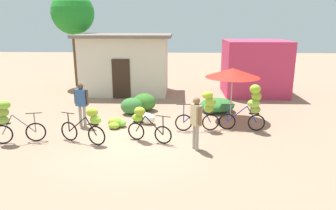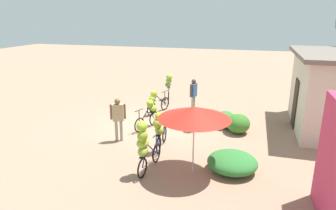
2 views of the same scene
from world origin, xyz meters
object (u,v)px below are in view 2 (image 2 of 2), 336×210
bicycle_by_shop (160,128)px  bicycle_rightmost (144,144)px  person_vendor (118,115)px  person_bystander (193,92)px  produce_sack (192,125)px  bicycle_near_pile (155,100)px  building_low (333,92)px  bicycle_center_loaded (150,112)px  bicycle_leftmost (169,85)px  banana_pile_on_ground (187,117)px  market_umbrella (194,113)px

bicycle_by_shop → bicycle_rightmost: 1.63m
person_vendor → person_bystander: person_vendor is taller
produce_sack → bicycle_by_shop: bearing=-17.3°
bicycle_near_pile → person_vendor: person_vendor is taller
bicycle_by_shop → bicycle_rightmost: (1.62, 0.05, 0.12)m
building_low → bicycle_center_loaded: size_ratio=3.32×
bicycle_leftmost → banana_pile_on_ground: bicycle_leftmost is taller
market_umbrella → person_bystander: 5.80m
person_bystander → bicycle_rightmost: bearing=-2.0°
bicycle_center_loaded → market_umbrella: bearing=37.8°
building_low → produce_sack: (1.69, -5.35, -1.38)m
bicycle_rightmost → banana_pile_on_ground: (-4.87, 0.19, -0.82)m
market_umbrella → bicycle_rightmost: size_ratio=1.24×
bicycle_center_loaded → banana_pile_on_ground: (-1.15, 1.34, -0.52)m
building_low → bicycle_leftmost: (-2.46, -7.50, -0.74)m
bicycle_leftmost → person_bystander: bearing=43.7°
building_low → bicycle_by_shop: bearing=-57.3°
person_bystander → person_vendor: bearing=-26.0°
bicycle_near_pile → bicycle_center_loaded: size_ratio=1.09×
bicycle_center_loaded → person_vendor: 1.82m
person_vendor → banana_pile_on_ground: bearing=145.2°
bicycle_leftmost → person_bystander: size_ratio=0.97×
produce_sack → building_low: bearing=107.6°
bicycle_rightmost → market_umbrella: bearing=110.9°
bicycle_by_shop → produce_sack: bicycle_by_shop is taller
bicycle_leftmost → market_umbrella: bearing=21.1°
building_low → person_bystander: (-0.64, -5.76, -0.60)m
building_low → banana_pile_on_ground: size_ratio=6.61×
person_bystander → bicycle_leftmost: bearing=-136.3°
produce_sack → bicycle_rightmost: bearing=-9.4°
market_umbrella → bicycle_near_pile: market_umbrella is taller
building_low → person_vendor: size_ratio=3.01×
bicycle_by_shop → banana_pile_on_ground: (-3.25, 0.24, -0.70)m
bicycle_leftmost → building_low: bearing=71.8°
market_umbrella → banana_pile_on_ground: 4.83m
bicycle_by_shop → banana_pile_on_ground: size_ratio=2.12×
person_vendor → person_bystander: (-4.09, 2.00, -0.00)m
building_low → person_vendor: bearing=-66.0°
bicycle_near_pile → banana_pile_on_ground: size_ratio=2.16×
bicycle_rightmost → bicycle_leftmost: bearing=-169.1°
bicycle_near_pile → person_vendor: size_ratio=0.99×
bicycle_leftmost → person_bystander: person_bystander is taller
bicycle_rightmost → person_vendor: 2.71m
bicycle_near_pile → person_vendor: 3.38m
building_low → produce_sack: building_low is taller
bicycle_rightmost → person_bystander: size_ratio=1.04×
bicycle_rightmost → produce_sack: bicycle_rightmost is taller
bicycle_leftmost → person_bystander: 2.53m
bicycle_center_loaded → bicycle_rightmost: bearing=17.1°
market_umbrella → person_bystander: size_ratio=1.28×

